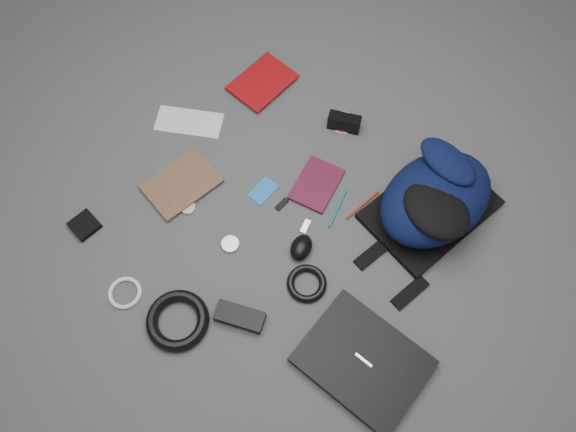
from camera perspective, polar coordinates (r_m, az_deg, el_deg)
The scene contains 22 objects.
ground at distance 1.79m, azimuth 0.00°, elevation -0.27°, with size 4.00×4.00×0.00m, color #4F4F51.
backpack at distance 1.78m, azimuth 14.79°, elevation 1.76°, with size 0.30×0.43×0.18m, color black, non-canonical shape.
laptop at distance 1.65m, azimuth 7.61°, elevation -14.40°, with size 0.34×0.26×0.03m, color black.
textbook_red at distance 2.10m, azimuth -4.30°, elevation 14.56°, with size 0.16×0.22×0.02m, color maroon.
comic_book at distance 1.91m, azimuth -12.23°, elevation 4.88°, with size 0.17×0.23×0.02m, color #C8810E.
envelope at distance 2.00m, azimuth -10.02°, elevation 9.39°, with size 0.23×0.10×0.00m, color silver.
dvd_case at distance 1.84m, azimuth 2.91°, elevation 3.23°, with size 0.13×0.18×0.01m, color #440D22.
compact_camera at distance 1.94m, azimuth 5.74°, elevation 9.45°, with size 0.11×0.04×0.06m, color black.
sticker_disc at distance 1.98m, azimuth 5.68°, elevation 9.43°, with size 0.09×0.09×0.00m, color white.
pen_teal at distance 1.81m, azimuth 5.07°, elevation 0.81°, with size 0.01×0.01×0.14m, color #0D7B7C.
pen_red at distance 1.82m, azimuth 7.55°, elevation 1.07°, with size 0.01×0.01×0.14m, color #A6240C.
id_badge at distance 1.83m, azimuth -2.55°, elevation 2.55°, with size 0.06×0.09×0.00m, color blue.
usb_black at distance 1.81m, azimuth -0.64°, elevation 1.19°, with size 0.02×0.05×0.01m, color black.
usb_silver at distance 1.77m, azimuth 1.78°, elevation -1.08°, with size 0.02×0.05×0.01m, color silver.
mouse at distance 1.73m, azimuth 1.35°, elevation -3.21°, with size 0.06×0.09×0.05m, color black.
headphone_left at distance 1.83m, azimuth -10.12°, elevation 0.83°, with size 0.05×0.05×0.01m, color silver.
headphone_right at distance 1.76m, azimuth -5.88°, elevation -2.87°, with size 0.06×0.06×0.01m, color #ACACAE.
cable_coil at distance 1.70m, azimuth 1.91°, elevation -6.86°, with size 0.12×0.12×0.02m, color black.
power_brick at distance 1.67m, azimuth -4.92°, elevation -10.15°, with size 0.14×0.06×0.04m, color black.
power_cord_coil at distance 1.69m, azimuth -11.15°, elevation -10.36°, with size 0.19×0.19×0.04m, color black.
pouch at distance 1.88m, azimuth -19.97°, elevation -0.88°, with size 0.08×0.08×0.02m, color black.
white_cable_coil at distance 1.76m, azimuth -16.24°, elevation -7.50°, with size 0.10×0.10×0.01m, color white.
Camera 1 is at (0.41, -0.62, 1.63)m, focal length 35.00 mm.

